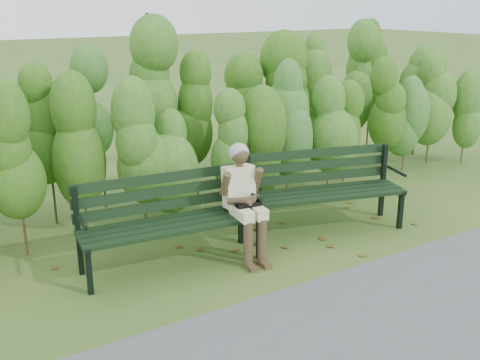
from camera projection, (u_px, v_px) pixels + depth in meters
ground at (256, 250)px, 6.48m from camera, size 80.00×80.00×0.00m
footpath at (399, 344)px, 4.69m from camera, size 60.00×2.50×0.01m
hedge_band at (182, 115)px, 7.61m from camera, size 11.04×1.67×2.42m
leaf_litter at (216, 265)px, 6.09m from camera, size 5.78×2.24×0.01m
bench_left at (168, 214)px, 6.00m from camera, size 2.00×0.83×0.97m
bench_right at (322, 183)px, 6.98m from camera, size 2.05×1.12×0.98m
seated_woman at (244, 194)px, 6.11m from camera, size 0.49×0.72×1.28m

